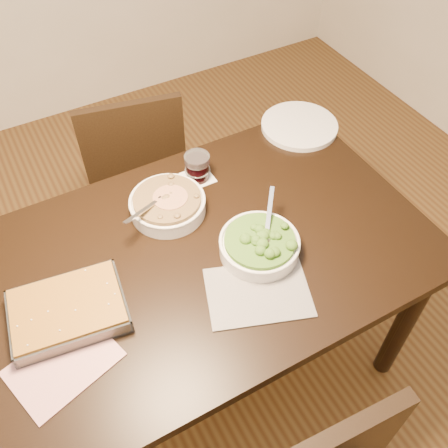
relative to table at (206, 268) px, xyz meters
name	(u,v)px	position (x,y,z in m)	size (l,w,h in m)	color
ground	(210,359)	(0.00, 0.00, -0.65)	(4.00, 4.00, 0.00)	#4E2F16
table	(206,268)	(0.00, 0.00, 0.00)	(1.40, 0.90, 0.75)	black
magazine_a	(64,364)	(-0.50, -0.16, 0.10)	(0.26, 0.19, 0.01)	#A32E3F
magazine_b	(258,292)	(0.06, -0.22, 0.10)	(0.30, 0.21, 0.01)	#282830
coaster	(198,177)	(0.13, 0.30, 0.10)	(0.10, 0.10, 0.00)	white
stew_bowl	(168,204)	(-0.03, 0.20, 0.13)	(0.26, 0.25, 0.09)	white
broccoli_bowl	(259,245)	(0.14, -0.09, 0.13)	(0.25, 0.25, 0.09)	white
baking_dish	(68,311)	(-0.44, -0.03, 0.12)	(0.34, 0.27, 0.06)	silver
wine_tumbler	(197,166)	(0.13, 0.30, 0.15)	(0.09, 0.09, 0.10)	black
dinner_plate	(299,126)	(0.60, 0.36, 0.11)	(0.30, 0.30, 0.02)	silver
chair_far	(135,163)	(0.04, 0.76, -0.17)	(0.48, 0.48, 0.88)	black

